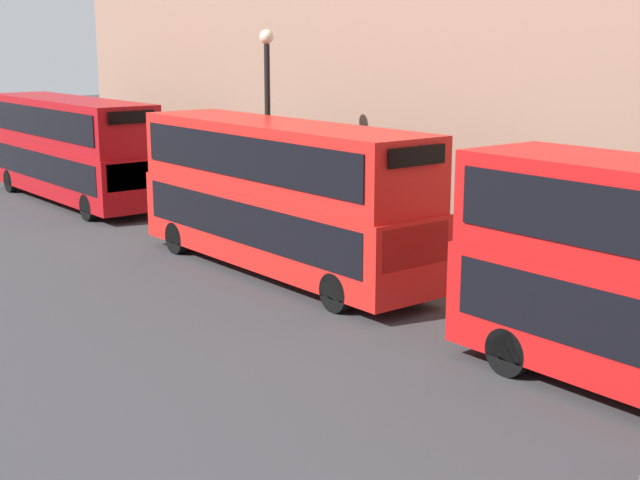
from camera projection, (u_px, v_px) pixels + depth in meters
name	position (u px, v px, depth m)	size (l,w,h in m)	color
bus_second_in_queue	(279.00, 191.00, 25.16)	(2.59, 11.07, 4.32)	red
bus_third_in_queue	(70.00, 146.00, 36.32)	(2.59, 11.32, 4.25)	#A80F14
street_lamp	(268.00, 116.00, 27.90)	(0.44, 0.44, 6.88)	black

